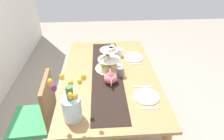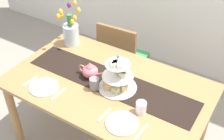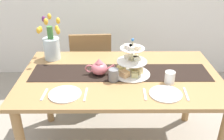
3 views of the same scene
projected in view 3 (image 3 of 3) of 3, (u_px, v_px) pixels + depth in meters
dining_table at (120, 86)px, 2.09m from camera, size 1.60×0.96×0.77m
chair_left at (92, 66)px, 2.79m from camera, size 0.44×0.44×0.91m
table_runner at (120, 73)px, 2.07m from camera, size 1.44×0.31×0.00m
tiered_cake_stand at (131, 64)px, 2.00m from camera, size 0.30×0.30×0.30m
teapot at (99, 68)px, 2.01m from camera, size 0.24×0.13×0.14m
tulip_vase at (51, 45)px, 2.26m from camera, size 0.20×0.26×0.41m
dinner_plate_left at (65, 94)px, 1.77m from camera, size 0.23×0.23×0.01m
fork_left at (44, 94)px, 1.77m from camera, size 0.02×0.15×0.01m
knife_left at (86, 94)px, 1.77m from camera, size 0.02×0.17×0.01m
dinner_plate_right at (166, 94)px, 1.77m from camera, size 0.23×0.23×0.01m
fork_right at (145, 94)px, 1.77m from camera, size 0.02×0.15×0.01m
knife_right at (186, 94)px, 1.77m from camera, size 0.03×0.17×0.01m
mug_grey at (113, 75)px, 1.92m from camera, size 0.08×0.08×0.09m
mug_white_text at (170, 78)px, 1.89m from camera, size 0.08×0.08×0.09m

